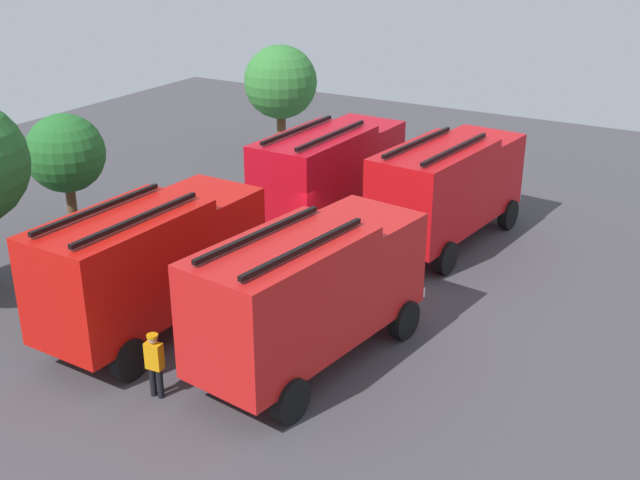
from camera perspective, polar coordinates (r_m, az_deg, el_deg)
name	(u,v)px	position (r m, az deg, el deg)	size (l,w,h in m)	color
ground_plane	(320,280)	(25.41, 0.00, -2.92)	(48.96, 48.96, 0.00)	#423F44
fire_truck_0	(310,289)	(19.98, -0.75, -3.51)	(7.46, 3.51, 3.88)	red
fire_truck_1	(448,185)	(27.83, 9.15, 3.88)	(7.42, 3.37, 3.88)	red
fire_truck_2	(151,259)	(22.11, -11.98, -1.35)	(7.28, 2.96, 3.88)	red
fire_truck_3	(330,171)	(29.08, 0.71, 4.99)	(7.28, 2.97, 3.88)	red
firefighter_0	(155,362)	(19.61, -11.76, -8.57)	(0.28, 0.44, 1.70)	black
firefighter_1	(176,219)	(28.13, -10.31, 1.52)	(0.46, 0.32, 1.78)	black
firefighter_2	(72,281)	(24.11, -17.32, -2.81)	(0.48, 0.45, 1.81)	black
tree_2	(65,154)	(29.77, -17.77, 5.91)	(2.82, 2.82, 4.37)	brown
tree_3	(281,82)	(37.58, -2.85, 11.20)	(3.40, 3.40, 5.26)	brown
traffic_cone_0	(164,259)	(26.69, -11.08, -1.37)	(0.41, 0.41, 0.59)	#F2600C
traffic_cone_1	(318,266)	(25.68, -0.11, -1.84)	(0.45, 0.45, 0.64)	#F2600C
traffic_cone_2	(341,267)	(25.57, 1.55, -1.98)	(0.44, 0.44, 0.63)	#F2600C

